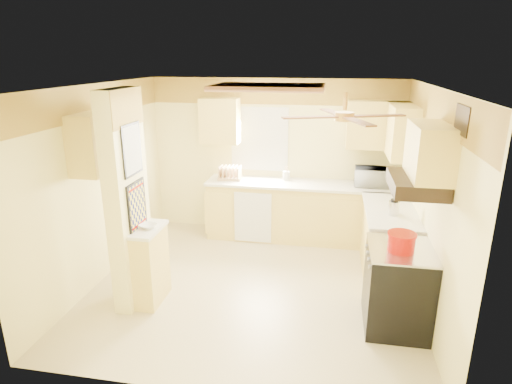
% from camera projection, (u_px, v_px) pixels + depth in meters
% --- Properties ---
extents(floor, '(4.00, 4.00, 0.00)m').
position_uv_depth(floor, '(253.00, 285.00, 5.51)').
color(floor, '#CBB88C').
rests_on(floor, ground).
extents(ceiling, '(4.00, 4.00, 0.00)m').
position_uv_depth(ceiling, '(253.00, 86.00, 4.75)').
color(ceiling, white).
rests_on(ceiling, wall_back).
extents(wall_back, '(4.00, 0.00, 4.00)m').
position_uv_depth(wall_back, '(275.00, 158.00, 6.91)').
color(wall_back, '#FFF19B').
rests_on(wall_back, floor).
extents(wall_front, '(4.00, 0.00, 4.00)m').
position_uv_depth(wall_front, '(209.00, 266.00, 3.34)').
color(wall_front, '#FFF19B').
rests_on(wall_front, floor).
extents(wall_left, '(0.00, 3.80, 3.80)m').
position_uv_depth(wall_left, '(100.00, 185.00, 5.46)').
color(wall_left, '#FFF19B').
rests_on(wall_left, floor).
extents(wall_right, '(0.00, 3.80, 3.80)m').
position_uv_depth(wall_right, '(428.00, 203.00, 4.79)').
color(wall_right, '#FFF19B').
rests_on(wall_right, floor).
extents(wallpaper_border, '(4.00, 0.02, 0.40)m').
position_uv_depth(wallpaper_border, '(276.00, 91.00, 6.57)').
color(wallpaper_border, yellow).
rests_on(wallpaper_border, wall_back).
extents(partition_column, '(0.20, 0.70, 2.50)m').
position_uv_depth(partition_column, '(127.00, 201.00, 4.84)').
color(partition_column, '#FFF19B').
rests_on(partition_column, floor).
extents(partition_ledge, '(0.25, 0.55, 0.90)m').
position_uv_depth(partition_ledge, '(151.00, 266.00, 5.04)').
color(partition_ledge, '#FFDD6F').
rests_on(partition_ledge, floor).
extents(ledge_top, '(0.28, 0.58, 0.04)m').
position_uv_depth(ledge_top, '(148.00, 229.00, 4.90)').
color(ledge_top, white).
rests_on(ledge_top, partition_ledge).
extents(lower_cabinets_back, '(3.00, 0.60, 0.90)m').
position_uv_depth(lower_cabinets_back, '(303.00, 212.00, 6.78)').
color(lower_cabinets_back, '#FFDD6F').
rests_on(lower_cabinets_back, floor).
extents(lower_cabinets_right, '(0.60, 1.40, 0.90)m').
position_uv_depth(lower_cabinets_right, '(388.00, 244.00, 5.64)').
color(lower_cabinets_right, '#FFDD6F').
rests_on(lower_cabinets_right, floor).
extents(countertop_back, '(3.04, 0.64, 0.04)m').
position_uv_depth(countertop_back, '(304.00, 184.00, 6.63)').
color(countertop_back, white).
rests_on(countertop_back, lower_cabinets_back).
extents(countertop_right, '(0.64, 1.44, 0.04)m').
position_uv_depth(countertop_right, '(391.00, 211.00, 5.50)').
color(countertop_right, white).
rests_on(countertop_right, lower_cabinets_right).
extents(dishwasher_panel, '(0.58, 0.02, 0.80)m').
position_uv_depth(dishwasher_panel, '(253.00, 218.00, 6.63)').
color(dishwasher_panel, white).
rests_on(dishwasher_panel, lower_cabinets_back).
extents(window, '(0.92, 0.02, 1.02)m').
position_uv_depth(window, '(259.00, 139.00, 6.85)').
color(window, white).
rests_on(window, wall_back).
extents(upper_cab_back_left, '(0.60, 0.35, 0.70)m').
position_uv_depth(upper_cab_back_left, '(220.00, 121.00, 6.71)').
color(upper_cab_back_left, '#FFDD6F').
rests_on(upper_cab_back_left, wall_back).
extents(upper_cab_back_right, '(0.90, 0.35, 0.70)m').
position_uv_depth(upper_cab_back_right, '(378.00, 125.00, 6.30)').
color(upper_cab_back_right, '#FFDD6F').
rests_on(upper_cab_back_right, wall_back).
extents(upper_cab_right, '(0.35, 1.00, 0.70)m').
position_uv_depth(upper_cab_right, '(402.00, 131.00, 5.81)').
color(upper_cab_right, '#FFDD6F').
rests_on(upper_cab_right, wall_right).
extents(upper_cab_left_wall, '(0.35, 0.75, 0.70)m').
position_uv_depth(upper_cab_left_wall, '(97.00, 142.00, 5.02)').
color(upper_cab_left_wall, '#FFDD6F').
rests_on(upper_cab_left_wall, wall_left).
extents(upper_cab_over_stove, '(0.35, 0.76, 0.52)m').
position_uv_depth(upper_cab_over_stove, '(430.00, 151.00, 4.09)').
color(upper_cab_over_stove, '#FFDD6F').
rests_on(upper_cab_over_stove, wall_right).
extents(stove, '(0.68, 0.77, 0.92)m').
position_uv_depth(stove, '(397.00, 287.00, 4.57)').
color(stove, black).
rests_on(stove, floor).
extents(range_hood, '(0.50, 0.76, 0.14)m').
position_uv_depth(range_hood, '(417.00, 184.00, 4.20)').
color(range_hood, black).
rests_on(range_hood, upper_cab_over_stove).
extents(poster_menu, '(0.02, 0.42, 0.57)m').
position_uv_depth(poster_menu, '(132.00, 150.00, 4.64)').
color(poster_menu, black).
rests_on(poster_menu, partition_column).
extents(poster_nashville, '(0.02, 0.42, 0.57)m').
position_uv_depth(poster_nashville, '(137.00, 206.00, 4.84)').
color(poster_nashville, black).
rests_on(poster_nashville, partition_column).
extents(ceiling_light_panel, '(1.35, 0.95, 0.06)m').
position_uv_depth(ceiling_light_panel, '(269.00, 87.00, 5.21)').
color(ceiling_light_panel, brown).
rests_on(ceiling_light_panel, ceiling).
extents(ceiling_fan, '(1.15, 1.15, 0.26)m').
position_uv_depth(ceiling_fan, '(345.00, 116.00, 3.99)').
color(ceiling_fan, gold).
rests_on(ceiling_fan, ceiling).
extents(vent_grate, '(0.02, 0.40, 0.25)m').
position_uv_depth(vent_grate, '(462.00, 120.00, 3.63)').
color(vent_grate, black).
rests_on(vent_grate, wall_right).
extents(microwave, '(0.51, 0.35, 0.28)m').
position_uv_depth(microwave, '(372.00, 177.00, 6.44)').
color(microwave, white).
rests_on(microwave, countertop_back).
extents(bowl, '(0.24, 0.24, 0.05)m').
position_uv_depth(bowl, '(148.00, 226.00, 4.89)').
color(bowl, white).
rests_on(bowl, ledge_top).
extents(dutch_oven, '(0.29, 0.29, 0.20)m').
position_uv_depth(dutch_oven, '(401.00, 242.00, 4.35)').
color(dutch_oven, '#A30C03').
rests_on(dutch_oven, stove).
extents(kettle, '(0.13, 0.13, 0.20)m').
position_uv_depth(kettle, '(394.00, 208.00, 5.27)').
color(kettle, silver).
rests_on(kettle, countertop_right).
extents(dish_rack, '(0.38, 0.29, 0.21)m').
position_uv_depth(dish_rack, '(230.00, 174.00, 6.82)').
color(dish_rack, tan).
rests_on(dish_rack, countertop_back).
extents(utensil_crock, '(0.11, 0.11, 0.22)m').
position_uv_depth(utensil_crock, '(286.00, 175.00, 6.78)').
color(utensil_crock, white).
rests_on(utensil_crock, countertop_back).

